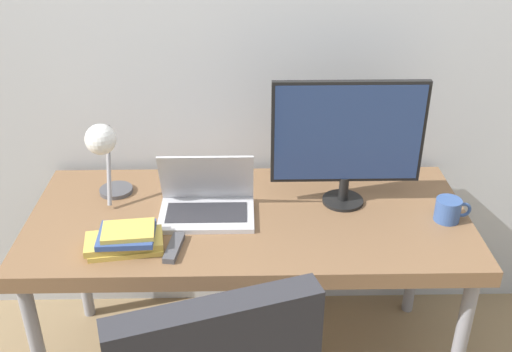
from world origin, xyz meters
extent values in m
cube|color=silver|center=(0.00, 0.78, 1.30)|extent=(8.00, 0.05, 2.60)
cube|color=brown|center=(0.00, 0.36, 0.69)|extent=(1.60, 0.72, 0.06)
cylinder|color=gray|center=(0.74, 0.06, 0.33)|extent=(0.05, 0.05, 0.66)
cylinder|color=gray|center=(-0.74, 0.66, 0.33)|extent=(0.05, 0.05, 0.66)
cylinder|color=gray|center=(0.74, 0.66, 0.33)|extent=(0.05, 0.05, 0.66)
cube|color=silver|center=(-0.15, 0.35, 0.73)|extent=(0.34, 0.23, 0.02)
cube|color=#2D2D33|center=(-0.15, 0.35, 0.74)|extent=(0.29, 0.14, 0.00)
cube|color=silver|center=(-0.15, 0.42, 0.85)|extent=(0.34, 0.09, 0.21)
cube|color=black|center=(-0.15, 0.42, 0.85)|extent=(0.31, 0.07, 0.19)
cylinder|color=black|center=(0.36, 0.44, 0.73)|extent=(0.15, 0.15, 0.01)
cylinder|color=black|center=(0.36, 0.44, 0.78)|extent=(0.04, 0.04, 0.09)
cube|color=black|center=(0.36, 0.45, 1.01)|extent=(0.55, 0.02, 0.39)
cube|color=navy|center=(0.36, 0.43, 1.01)|extent=(0.53, 0.00, 0.36)
cylinder|color=#4C4C51|center=(-0.52, 0.53, 0.73)|extent=(0.13, 0.13, 0.02)
cylinder|color=#99999E|center=(-0.52, 0.47, 0.87)|extent=(0.02, 0.14, 0.28)
sphere|color=white|center=(-0.52, 0.41, 1.01)|extent=(0.11, 0.11, 0.11)
cube|color=gold|center=(-0.41, 0.16, 0.73)|extent=(0.26, 0.18, 0.02)
cube|color=gold|center=(-0.42, 0.16, 0.75)|extent=(0.27, 0.17, 0.02)
cube|color=#334C8C|center=(-0.41, 0.16, 0.77)|extent=(0.19, 0.17, 0.02)
cube|color=gold|center=(-0.40, 0.16, 0.79)|extent=(0.18, 0.14, 0.02)
cube|color=#4C4C51|center=(-0.25, 0.14, 0.73)|extent=(0.06, 0.16, 0.02)
cylinder|color=#385693|center=(0.71, 0.31, 0.77)|extent=(0.09, 0.09, 0.08)
torus|color=#385693|center=(0.77, 0.31, 0.77)|extent=(0.06, 0.01, 0.06)
camera|label=1|loc=(-0.01, -1.50, 1.90)|focal=42.00mm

